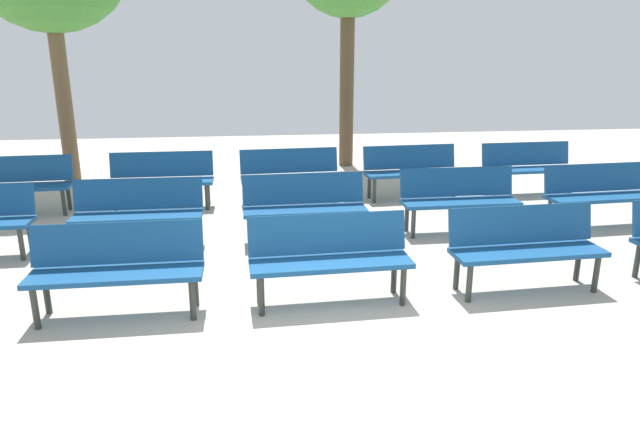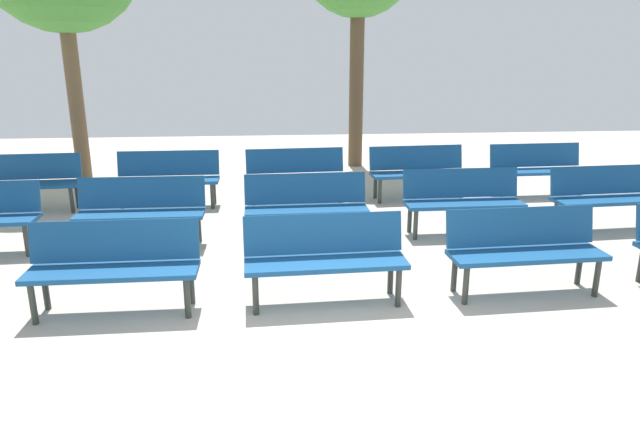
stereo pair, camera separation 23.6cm
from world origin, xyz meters
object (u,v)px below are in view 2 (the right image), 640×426
Objects in this scene: bench_r2_c3 at (418,169)px; bench_r2_c1 at (168,175)px; bench_r1_c2 at (306,203)px; bench_r0_c2 at (325,254)px; bench_r0_c3 at (524,246)px; bench_r1_c3 at (463,197)px; bench_r1_c4 at (608,194)px; bench_r2_c4 at (537,166)px; bench_r1_c1 at (141,207)px; bench_r2_c0 at (26,179)px; bench_r0_c1 at (114,262)px; bench_r2_c2 at (296,172)px.

bench_r2_c1 is at bearing 178.50° from bench_r2_c3.
bench_r1_c2 is at bearing -138.44° from bench_r2_c3.
bench_r0_c3 is at bearing -0.72° from bench_r0_c2.
bench_r1_c3 is 0.99× the size of bench_r1_c4.
bench_r1_c2 and bench_r2_c4 have the same top height.
bench_r1_c1 is at bearing -163.67° from bench_r2_c4.
bench_r2_c0 is (-4.23, 1.76, 0.00)m from bench_r1_c2.
bench_r0_c1 is 1.92m from bench_r1_c1.
bench_r1_c4 is at bearing -15.61° from bench_r2_c1.
bench_r0_c1 and bench_r1_c3 have the same top height.
bench_r2_c2 is at bearing 89.57° from bench_r0_c2.
bench_r2_c0 is 4.18m from bench_r2_c2.
bench_r0_c2 is at bearing -157.24° from bench_r1_c4.
bench_r1_c3 is (-0.00, 1.97, 0.00)m from bench_r0_c3.
bench_r0_c1 is 0.99× the size of bench_r0_c3.
bench_r2_c4 is (6.18, 0.18, 0.00)m from bench_r2_c1.
bench_r0_c3 and bench_r2_c0 have the same top height.
bench_r1_c2 and bench_r2_c0 have the same top height.
bench_r1_c2 and bench_r2_c3 have the same top height.
bench_r0_c1 is 1.00× the size of bench_r1_c3.
bench_r0_c2 is 1.00× the size of bench_r2_c0.
bench_r0_c3 is (4.11, 0.11, 0.00)m from bench_r0_c1.
bench_r1_c2 is 2.15m from bench_r1_c3.
bench_r0_c3 and bench_r1_c1 have the same top height.
bench_r2_c3 is at bearing 43.77° from bench_r1_c2.
bench_r0_c1 is 0.99× the size of bench_r1_c4.
bench_r0_c1 is at bearing -85.68° from bench_r1_c1.
bench_r1_c3 is 6.58m from bench_r2_c0.
bench_r1_c3 is 1.87m from bench_r2_c3.
bench_r1_c2 and bench_r2_c2 have the same top height.
bench_r1_c1 is at bearing -43.27° from bench_r2_c0.
bench_r0_c1 and bench_r1_c4 have the same top height.
bench_r1_c4 is 1.00× the size of bench_r2_c3.
bench_r1_c2 is 4.58m from bench_r2_c0.
bench_r2_c2 and bench_r2_c3 have the same top height.
bench_r0_c2 is 1.00× the size of bench_r2_c3.
bench_r0_c3 is 1.00× the size of bench_r1_c4.
bench_r0_c2 is 4.63m from bench_r1_c4.
bench_r2_c4 is (6.20, 2.07, 0.00)m from bench_r1_c1.
bench_r1_c1 is (-0.15, 1.92, 0.00)m from bench_r0_c1.
bench_r2_c2 is (-4.29, 1.76, 0.00)m from bench_r1_c4.
bench_r2_c3 is at bearing -0.77° from bench_r2_c2.
bench_r1_c3 is at bearing 26.20° from bench_r0_c1.
bench_r2_c3 is (3.96, 3.94, 0.00)m from bench_r0_c1.
bench_r2_c1 and bench_r2_c3 have the same top height.
bench_r1_c4 is at bearing -87.78° from bench_r2_c4.
bench_r2_c3 is at bearing 94.10° from bench_r1_c3.
bench_r0_c1 and bench_r0_c2 have the same top height.
bench_r0_c1 is 3.81m from bench_r2_c1.
bench_r2_c2 is 2.05m from bench_r2_c3.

